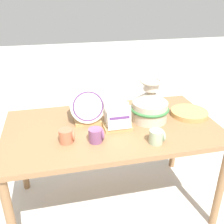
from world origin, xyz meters
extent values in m
plane|color=beige|center=(0.00, 0.00, 0.00)|extent=(14.00, 14.00, 0.00)
cube|color=olive|center=(0.00, 0.00, 0.74)|extent=(1.53, 0.85, 0.03)
cylinder|color=olive|center=(-0.71, -0.37, 0.36)|extent=(0.06, 0.06, 0.72)
cylinder|color=olive|center=(0.71, -0.37, 0.36)|extent=(0.06, 0.06, 0.72)
cylinder|color=olive|center=(-0.71, 0.37, 0.36)|extent=(0.06, 0.06, 0.72)
cylinder|color=olive|center=(0.71, 0.37, 0.36)|extent=(0.06, 0.06, 0.72)
cylinder|color=beige|center=(0.29, 0.03, 0.83)|extent=(0.26, 0.26, 0.15)
cone|color=beige|center=(0.29, 0.03, 0.95)|extent=(0.26, 0.26, 0.09)
cylinder|color=beige|center=(0.29, 0.03, 1.03)|extent=(0.11, 0.11, 0.07)
torus|color=beige|center=(0.29, 0.03, 1.06)|extent=(0.16, 0.16, 0.02)
torus|color=#38753D|center=(0.29, 0.03, 0.85)|extent=(0.29, 0.29, 0.02)
cube|color=tan|center=(-0.16, 0.10, 0.77)|extent=(0.19, 0.14, 0.02)
cylinder|color=tan|center=(-0.23, 0.16, 0.82)|extent=(0.01, 0.01, 0.08)
cylinder|color=tan|center=(-0.09, 0.16, 0.82)|extent=(0.01, 0.01, 0.08)
cylinder|color=silver|center=(-0.16, 0.04, 0.91)|extent=(0.25, 0.05, 0.25)
torus|color=#5B3375|center=(-0.16, 0.04, 0.91)|extent=(0.22, 0.05, 0.22)
cylinder|color=silver|center=(-0.16, 0.10, 0.91)|extent=(0.25, 0.05, 0.25)
cylinder|color=silver|center=(-0.16, 0.16, 0.91)|extent=(0.25, 0.05, 0.25)
cube|color=tan|center=(0.03, -0.04, 0.77)|extent=(0.19, 0.14, 0.02)
cylinder|color=tan|center=(-0.04, 0.02, 0.82)|extent=(0.01, 0.01, 0.08)
cylinder|color=tan|center=(0.10, 0.02, 0.82)|extent=(0.01, 0.01, 0.08)
cube|color=silver|center=(0.03, -0.10, 0.86)|extent=(0.16, 0.03, 0.16)
cube|color=silver|center=(0.03, -0.04, 0.86)|extent=(0.16, 0.03, 0.16)
cube|color=silver|center=(0.03, 0.02, 0.86)|extent=(0.16, 0.03, 0.16)
cube|color=#5B3375|center=(0.03, -0.10, 0.86)|extent=(0.14, 0.01, 0.02)
cylinder|color=tan|center=(0.63, 0.03, 0.76)|extent=(0.28, 0.28, 0.01)
cylinder|color=tan|center=(0.63, 0.03, 0.77)|extent=(0.28, 0.28, 0.01)
cylinder|color=tan|center=(0.63, 0.03, 0.78)|extent=(0.28, 0.28, 0.01)
cylinder|color=tan|center=(0.63, 0.03, 0.79)|extent=(0.28, 0.28, 0.01)
cylinder|color=#7A4770|center=(-0.15, -0.18, 0.80)|extent=(0.09, 0.09, 0.09)
torus|color=#7A4770|center=(-0.11, -0.18, 0.80)|extent=(0.02, 0.07, 0.07)
cylinder|color=#B76647|center=(-0.34, -0.15, 0.80)|extent=(0.09, 0.09, 0.09)
torus|color=#B76647|center=(-0.29, -0.15, 0.80)|extent=(0.02, 0.07, 0.07)
cylinder|color=#9EB28E|center=(0.22, -0.29, 0.80)|extent=(0.09, 0.09, 0.09)
torus|color=#9EB28E|center=(0.27, -0.29, 0.80)|extent=(0.02, 0.07, 0.07)
camera|label=1|loc=(-0.37, -1.62, 1.66)|focal=42.00mm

